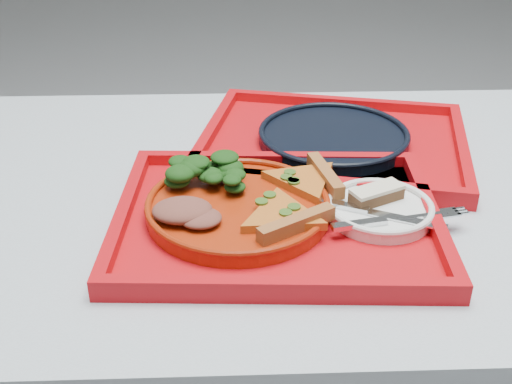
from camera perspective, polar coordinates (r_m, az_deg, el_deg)
table at (r=1.08m, az=11.78°, el=-2.67°), size 1.60×0.80×0.75m
tray_main at (r=0.91m, az=1.88°, el=-2.60°), size 0.47×0.37×0.01m
tray_far at (r=1.13m, az=6.86°, el=4.15°), size 0.52×0.44×0.01m
dinner_plate at (r=0.91m, az=-1.61°, el=-1.53°), size 0.26×0.26×0.02m
side_plate at (r=0.92m, az=10.92°, el=-1.70°), size 0.15×0.15×0.01m
navy_plate at (r=1.13m, az=6.90°, el=4.79°), size 0.26×0.26×0.02m
pizza_slice_a at (r=0.86m, az=2.30°, el=-1.84°), size 0.17×0.17×0.02m
pizza_slice_b at (r=0.95m, az=4.30°, el=1.29°), size 0.15×0.14×0.02m
salad_heap at (r=0.94m, az=-4.39°, el=1.91°), size 0.10×0.09×0.05m
meat_portion at (r=0.87m, az=-6.57°, el=-1.63°), size 0.08×0.07×0.02m
dessert_bar at (r=0.93m, az=10.66°, el=-0.18°), size 0.08×0.06×0.02m
knife at (r=0.90m, az=10.88°, el=-1.85°), size 0.17×0.09×0.01m
fork at (r=0.89m, az=12.38°, el=-2.36°), size 0.19×0.06×0.01m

